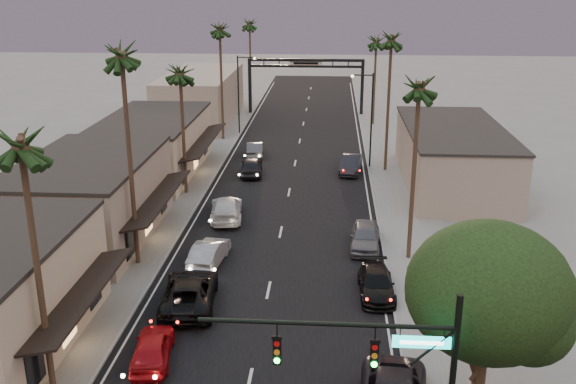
# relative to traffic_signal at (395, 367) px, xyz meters

# --- Properties ---
(ground) EXTENTS (200.00, 200.00, 0.00)m
(ground) POSITION_rel_traffic_signal_xyz_m (-5.69, 36.00, -5.08)
(ground) COLOR slate
(ground) RESTS_ON ground
(road) EXTENTS (14.00, 120.00, 0.02)m
(road) POSITION_rel_traffic_signal_xyz_m (-5.69, 41.00, -5.08)
(road) COLOR black
(road) RESTS_ON ground
(sidewalk_left) EXTENTS (5.00, 92.00, 0.12)m
(sidewalk_left) POSITION_rel_traffic_signal_xyz_m (-15.19, 48.00, -5.02)
(sidewalk_left) COLOR slate
(sidewalk_left) RESTS_ON ground
(sidewalk_right) EXTENTS (5.00, 92.00, 0.12)m
(sidewalk_right) POSITION_rel_traffic_signal_xyz_m (3.81, 48.00, -5.02)
(sidewalk_right) COLOR slate
(sidewalk_right) RESTS_ON ground
(storefront_mid) EXTENTS (8.00, 14.00, 5.50)m
(storefront_mid) POSITION_rel_traffic_signal_xyz_m (-18.69, 22.00, -2.33)
(storefront_mid) COLOR gray
(storefront_mid) RESTS_ON ground
(storefront_far) EXTENTS (8.00, 16.00, 5.00)m
(storefront_far) POSITION_rel_traffic_signal_xyz_m (-18.69, 38.00, -2.58)
(storefront_far) COLOR #C7B498
(storefront_far) RESTS_ON ground
(storefront_dist) EXTENTS (8.00, 20.00, 6.00)m
(storefront_dist) POSITION_rel_traffic_signal_xyz_m (-18.69, 61.00, -2.08)
(storefront_dist) COLOR gray
(storefront_dist) RESTS_ON ground
(building_right) EXTENTS (8.00, 18.00, 5.00)m
(building_right) POSITION_rel_traffic_signal_xyz_m (8.31, 36.00, -2.58)
(building_right) COLOR gray
(building_right) RESTS_ON ground
(traffic_signal) EXTENTS (8.51, 0.22, 7.80)m
(traffic_signal) POSITION_rel_traffic_signal_xyz_m (0.00, 0.00, 0.00)
(traffic_signal) COLOR black
(traffic_signal) RESTS_ON ground
(corner_tree) EXTENTS (6.20, 6.20, 8.80)m
(corner_tree) POSITION_rel_traffic_signal_xyz_m (3.79, 3.45, 0.90)
(corner_tree) COLOR #38281C
(corner_tree) RESTS_ON ground
(arch) EXTENTS (15.20, 0.40, 7.27)m
(arch) POSITION_rel_traffic_signal_xyz_m (-5.69, 66.00, 0.45)
(arch) COLOR black
(arch) RESTS_ON ground
(streetlight_right) EXTENTS (2.13, 0.30, 9.00)m
(streetlight_right) POSITION_rel_traffic_signal_xyz_m (1.23, 41.00, 0.25)
(streetlight_right) COLOR black
(streetlight_right) RESTS_ON ground
(streetlight_left) EXTENTS (2.13, 0.30, 9.00)m
(streetlight_left) POSITION_rel_traffic_signal_xyz_m (-12.61, 54.00, 0.25)
(streetlight_left) COLOR black
(streetlight_left) RESTS_ON ground
(palm_la) EXTENTS (3.20, 3.20, 13.20)m
(palm_la) POSITION_rel_traffic_signal_xyz_m (-14.29, 5.00, 6.36)
(palm_la) COLOR #38281C
(palm_la) RESTS_ON ground
(palm_lb) EXTENTS (3.20, 3.20, 15.20)m
(palm_lb) POSITION_rel_traffic_signal_xyz_m (-14.29, 18.00, 8.30)
(palm_lb) COLOR #38281C
(palm_lb) RESTS_ON ground
(palm_lc) EXTENTS (3.20, 3.20, 12.20)m
(palm_lc) POSITION_rel_traffic_signal_xyz_m (-14.29, 32.00, 5.39)
(palm_lc) COLOR #38281C
(palm_lc) RESTS_ON ground
(palm_ld) EXTENTS (3.20, 3.20, 14.20)m
(palm_ld) POSITION_rel_traffic_signal_xyz_m (-14.29, 51.00, 7.33)
(palm_ld) COLOR #38281C
(palm_ld) RESTS_ON ground
(palm_ra) EXTENTS (3.20, 3.20, 13.20)m
(palm_ra) POSITION_rel_traffic_signal_xyz_m (2.91, 20.00, 6.36)
(palm_ra) COLOR #38281C
(palm_ra) RESTS_ON ground
(palm_rb) EXTENTS (3.20, 3.20, 14.20)m
(palm_rb) POSITION_rel_traffic_signal_xyz_m (2.91, 40.00, 7.33)
(palm_rb) COLOR #38281C
(palm_rb) RESTS_ON ground
(palm_rc) EXTENTS (3.20, 3.20, 12.20)m
(palm_rc) POSITION_rel_traffic_signal_xyz_m (2.91, 60.00, 5.39)
(palm_rc) COLOR #38281C
(palm_rc) RESTS_ON ground
(palm_far) EXTENTS (3.20, 3.20, 13.20)m
(palm_far) POSITION_rel_traffic_signal_xyz_m (-13.99, 74.00, 6.36)
(palm_far) COLOR #38281C
(palm_far) RESTS_ON ground
(oncoming_red) EXTENTS (2.28, 4.53, 1.48)m
(oncoming_red) POSITION_rel_traffic_signal_xyz_m (-10.43, 7.38, -4.34)
(oncoming_red) COLOR #9F0B11
(oncoming_red) RESTS_ON ground
(oncoming_pickup) EXTENTS (3.42, 6.37, 1.70)m
(oncoming_pickup) POSITION_rel_traffic_signal_xyz_m (-9.86, 12.88, -4.23)
(oncoming_pickup) COLOR black
(oncoming_pickup) RESTS_ON ground
(oncoming_silver) EXTENTS (2.13, 4.82, 1.54)m
(oncoming_silver) POSITION_rel_traffic_signal_xyz_m (-9.78, 18.38, -4.31)
(oncoming_silver) COLOR gray
(oncoming_silver) RESTS_ON ground
(oncoming_white) EXTENTS (3.01, 5.90, 1.64)m
(oncoming_white) POSITION_rel_traffic_signal_xyz_m (-9.98, 26.46, -4.26)
(oncoming_white) COLOR silver
(oncoming_white) RESTS_ON ground
(oncoming_dgrey) EXTENTS (2.38, 5.01, 1.65)m
(oncoming_dgrey) POSITION_rel_traffic_signal_xyz_m (-9.47, 37.83, -4.26)
(oncoming_dgrey) COLOR black
(oncoming_dgrey) RESTS_ON ground
(oncoming_grey_far) EXTENTS (2.08, 4.69, 1.50)m
(oncoming_grey_far) POSITION_rel_traffic_signal_xyz_m (-9.92, 44.19, -4.33)
(oncoming_grey_far) COLOR #444448
(oncoming_grey_far) RESTS_ON ground
(curbside_black) EXTENTS (2.10, 4.87, 1.40)m
(curbside_black) POSITION_rel_traffic_signal_xyz_m (0.51, 14.88, -4.38)
(curbside_black) COLOR black
(curbside_black) RESTS_ON ground
(curbside_grey) EXTENTS (2.28, 4.92, 1.63)m
(curbside_grey) POSITION_rel_traffic_signal_xyz_m (0.19, 21.56, -4.27)
(curbside_grey) COLOR #56565C
(curbside_grey) RESTS_ON ground
(curbside_far) EXTENTS (2.35, 5.07, 1.61)m
(curbside_far) POSITION_rel_traffic_signal_xyz_m (-0.35, 39.18, -4.28)
(curbside_far) COLOR black
(curbside_far) RESTS_ON ground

